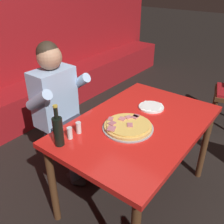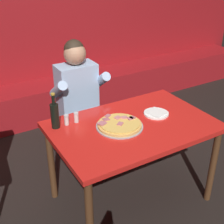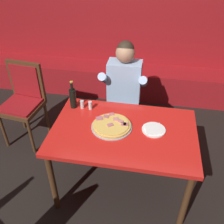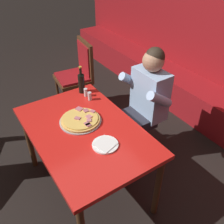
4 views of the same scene
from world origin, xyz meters
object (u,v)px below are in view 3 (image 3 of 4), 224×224
pizza (112,125)px  plate_white_paper (154,130)px  shaker_oregano (90,106)px  dining_chair_by_booth (24,97)px  shaker_red_pepper_flakes (82,105)px  diner_seated_blue_shirt (123,92)px  beer_bottle (73,98)px  main_dining_table (123,137)px

pizza → plate_white_paper: size_ratio=1.77×
shaker_oregano → dining_chair_by_booth: 0.99m
shaker_red_pepper_flakes → shaker_oregano: (0.08, -0.00, 0.00)m
pizza → plate_white_paper: (0.38, 0.02, -0.01)m
diner_seated_blue_shirt → dining_chair_by_booth: (-1.18, -0.15, -0.11)m
plate_white_paper → shaker_oregano: shaker_oregano is taller
beer_bottle → shaker_oregano: beer_bottle is taller
beer_bottle → dining_chair_by_booth: beer_bottle is taller
pizza → shaker_red_pepper_flakes: 0.42m
shaker_red_pepper_flakes → dining_chair_by_booth: bearing=158.9°
plate_white_paper → shaker_red_pepper_flakes: (-0.72, 0.22, 0.03)m
pizza → dining_chair_by_booth: dining_chair_by_booth is taller
pizza → diner_seated_blue_shirt: diner_seated_blue_shirt is taller
dining_chair_by_booth → plate_white_paper: bearing=-19.2°
shaker_oregano → main_dining_table: bearing=-35.3°
pizza → diner_seated_blue_shirt: 0.72m
main_dining_table → shaker_oregano: size_ratio=15.06×
pizza → shaker_red_pepper_flakes: bearing=144.9°
plate_white_paper → dining_chair_by_booth: size_ratio=0.21×
diner_seated_blue_shirt → beer_bottle: bearing=-132.9°
main_dining_table → dining_chair_by_booth: dining_chair_by_booth is taller
beer_bottle → dining_chair_by_booth: (-0.74, 0.32, -0.28)m
main_dining_table → shaker_red_pepper_flakes: 0.54m
pizza → shaker_oregano: (-0.26, 0.24, 0.02)m
main_dining_table → diner_seated_blue_shirt: bearing=98.5°
main_dining_table → diner_seated_blue_shirt: 0.75m
shaker_oregano → dining_chair_by_booth: bearing=160.6°
beer_bottle → diner_seated_blue_shirt: 0.66m
diner_seated_blue_shirt → plate_white_paper: bearing=-61.7°
main_dining_table → plate_white_paper: plate_white_paper is taller
main_dining_table → pizza: pizza is taller
beer_bottle → shaker_oregano: (0.17, -0.01, -0.07)m
plate_white_paper → main_dining_table: bearing=-170.6°
shaker_red_pepper_flakes → diner_seated_blue_shirt: bearing=53.9°
main_dining_table → dining_chair_by_booth: 1.42m
shaker_red_pepper_flakes → plate_white_paper: bearing=-17.1°
shaker_oregano → diner_seated_blue_shirt: (0.26, 0.48, -0.10)m
shaker_red_pepper_flakes → dining_chair_by_booth: size_ratio=0.09×
shaker_red_pepper_flakes → shaker_oregano: bearing=-0.8°
pizza → shaker_red_pepper_flakes: (-0.34, 0.24, 0.02)m
plate_white_paper → shaker_red_pepper_flakes: 0.75m
shaker_red_pepper_flakes → dining_chair_by_booth: 0.91m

